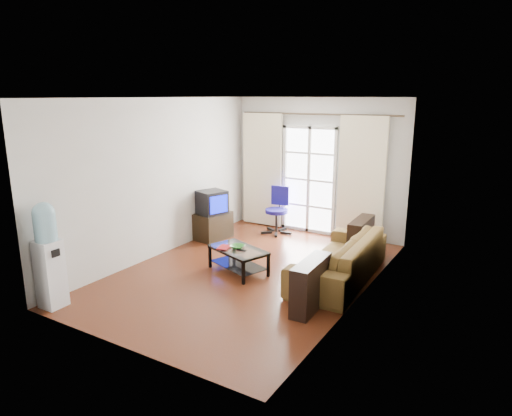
{
  "coord_description": "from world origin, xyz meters",
  "views": [
    {
      "loc": [
        3.59,
        -5.75,
        2.74
      ],
      "look_at": [
        -0.07,
        0.35,
        0.97
      ],
      "focal_mm": 32.0,
      "sensor_mm": 36.0,
      "label": 1
    }
  ],
  "objects_px": {
    "tv_stand": "(213,226)",
    "crt_tv": "(211,202)",
    "task_chair": "(277,220)",
    "sofa": "(339,257)",
    "coffee_table": "(238,257)",
    "water_cooler": "(48,253)"
  },
  "relations": [
    {
      "from": "tv_stand",
      "to": "crt_tv",
      "type": "distance_m",
      "value": 0.48
    },
    {
      "from": "task_chair",
      "to": "tv_stand",
      "type": "bearing_deg",
      "value": -141.71
    },
    {
      "from": "sofa",
      "to": "coffee_table",
      "type": "distance_m",
      "value": 1.57
    },
    {
      "from": "tv_stand",
      "to": "task_chair",
      "type": "xyz_separation_m",
      "value": [
        0.9,
        0.97,
        0.02
      ]
    },
    {
      "from": "sofa",
      "to": "coffee_table",
      "type": "bearing_deg",
      "value": -70.65
    },
    {
      "from": "tv_stand",
      "to": "water_cooler",
      "type": "height_order",
      "value": "water_cooler"
    },
    {
      "from": "task_chair",
      "to": "water_cooler",
      "type": "relative_size",
      "value": 0.66
    },
    {
      "from": "coffee_table",
      "to": "tv_stand",
      "type": "distance_m",
      "value": 1.84
    },
    {
      "from": "sofa",
      "to": "crt_tv",
      "type": "xyz_separation_m",
      "value": [
        -2.84,
        0.59,
        0.4
      ]
    },
    {
      "from": "task_chair",
      "to": "water_cooler",
      "type": "bearing_deg",
      "value": -110.96
    },
    {
      "from": "crt_tv",
      "to": "coffee_table",
      "type": "bearing_deg",
      "value": -21.38
    },
    {
      "from": "sofa",
      "to": "tv_stand",
      "type": "distance_m",
      "value": 2.91
    },
    {
      "from": "sofa",
      "to": "tv_stand",
      "type": "relative_size",
      "value": 3.32
    },
    {
      "from": "coffee_table",
      "to": "water_cooler",
      "type": "xyz_separation_m",
      "value": [
        -1.45,
        -2.29,
        0.5
      ]
    },
    {
      "from": "water_cooler",
      "to": "crt_tv",
      "type": "bearing_deg",
      "value": 87.67
    },
    {
      "from": "tv_stand",
      "to": "crt_tv",
      "type": "xyz_separation_m",
      "value": [
        0.0,
        -0.04,
        0.48
      ]
    },
    {
      "from": "crt_tv",
      "to": "water_cooler",
      "type": "relative_size",
      "value": 0.43
    },
    {
      "from": "task_chair",
      "to": "sofa",
      "type": "bearing_deg",
      "value": -48.19
    },
    {
      "from": "sofa",
      "to": "water_cooler",
      "type": "bearing_deg",
      "value": -47.79
    },
    {
      "from": "crt_tv",
      "to": "task_chair",
      "type": "xyz_separation_m",
      "value": [
        0.9,
        1.01,
        -0.46
      ]
    },
    {
      "from": "crt_tv",
      "to": "tv_stand",
      "type": "bearing_deg",
      "value": 112.35
    },
    {
      "from": "task_chair",
      "to": "coffee_table",
      "type": "bearing_deg",
      "value": -86.26
    }
  ]
}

